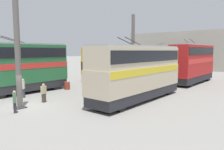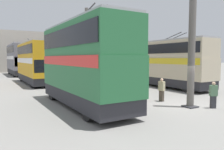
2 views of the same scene
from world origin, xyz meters
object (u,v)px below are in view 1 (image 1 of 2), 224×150
Objects in this scene: bus_left_far at (193,61)px; bus_right_far at (157,57)px; person_aisle_midway at (44,92)px; oil_drum at (67,86)px; bus_left_near at (139,69)px; bus_right_mid at (111,61)px; person_by_right_row at (23,88)px; bus_right_near at (24,65)px; person_aisle_foreground at (15,101)px.

bus_left_far is 15.36m from bus_right_far.
person_aisle_midway is (-29.86, -5.22, -2.21)m from bus_right_far.
oil_drum is (-24.69, -1.86, -2.62)m from bus_right_far.
person_aisle_midway is at bearing 135.21° from bus_left_near.
oil_drum is at bearing -169.51° from bus_right_mid.
bus_right_mid reaches higher than person_by_right_row.
person_aisle_midway is at bearing -170.09° from bus_right_far.
bus_right_mid is 5.81× the size of person_by_right_row.
person_aisle_midway is (-15.24, -5.22, -1.88)m from bus_right_mid.
bus_left_far is 0.94× the size of bus_right_far.
person_by_right_row is (-5.85, 8.77, -1.76)m from bus_left_near.
bus_right_near is 14.02m from bus_right_mid.
bus_right_mid is 0.94× the size of bus_right_far.
bus_left_near is 9.34m from oil_drum.
bus_right_mid reaches higher than bus_left_near.
person_aisle_midway is 3.09m from person_by_right_row.
bus_right_near is 3.19m from person_by_right_row.
person_by_right_row reaches higher than oil_drum.
bus_right_near is at bearing -81.34° from person_by_right_row.
bus_right_near is at bearing 148.55° from bus_left_far.
bus_right_far is at bearing 24.32° from bus_left_near.
person_aisle_midway is (3.08, 1.19, 0.01)m from person_aisle_foreground.
oil_drum is at bearing -124.43° from person_aisle_foreground.
oil_drum is at bearing -175.68° from bus_right_far.
person_aisle_midway is at bearing -132.17° from person_aisle_foreground.
oil_drum is (-13.88, 9.05, -2.52)m from bus_left_far.
bus_right_near is 5.80× the size of person_aisle_foreground.
person_aisle_foreground is at bearing 152.92° from bus_left_near.
bus_left_near reaches higher than person_aisle_midway.
bus_right_far reaches higher than bus_left_far.
bus_right_mid is at bearing 48.93° from bus_left_near.
bus_left_far is 5.77× the size of person_by_right_row.
bus_right_near is at bearing 154.79° from oil_drum.
person_aisle_foreground is 5.20m from person_by_right_row.
bus_left_far is (13.32, 0.00, 0.25)m from bus_left_near.
bus_right_mid is at bearing -133.98° from person_aisle_foreground.
bus_right_near is 0.84× the size of bus_right_far.
bus_left_near is 6.99× the size of person_aisle_foreground.
bus_right_mid is (9.51, 10.91, 0.01)m from bus_left_near.
oil_drum is (5.18, 3.36, -0.41)m from person_aisle_midway.
bus_right_far is 6.91× the size of person_aisle_foreground.
person_by_right_row reaches higher than person_aisle_foreground.
bus_left_far is at bearing -134.74° from bus_right_far.
bus_right_far is at bearing -142.25° from person_aisle_foreground.
bus_left_near is at bearing 180.00° from bus_left_far.
person_by_right_row is (-29.98, -2.14, -2.11)m from bus_right_far.
bus_right_far is at bearing -135.28° from person_by_right_row.
person_by_right_row is (2.96, 4.27, 0.11)m from person_aisle_foreground.
bus_left_near is 14.47m from bus_right_mid.
bus_left_near is 13.33m from bus_left_far.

